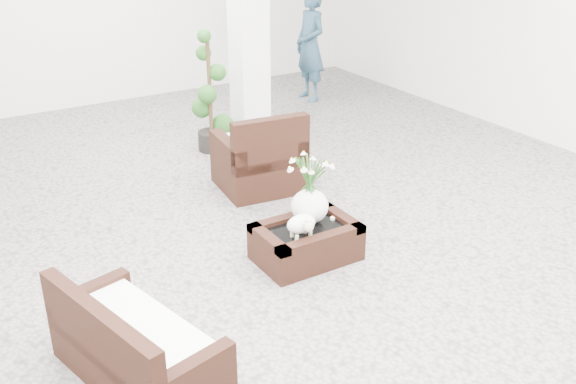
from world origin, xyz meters
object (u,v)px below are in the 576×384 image
coffee_table (306,244)px  armchair (258,149)px  topiary (210,92)px  loveseat (137,335)px

coffee_table → armchair: armchair is taller
armchair → topiary: topiary is taller
loveseat → topiary: size_ratio=0.86×
armchair → topiary: bearing=-86.5°
loveseat → coffee_table: bearing=-81.5°
coffee_table → armchair: (0.43, 1.64, 0.30)m
armchair → coffee_table: bearing=81.8°
armchair → loveseat: (-2.28, -2.39, -0.11)m
coffee_table → armchair: size_ratio=0.98×
loveseat → topiary: topiary is taller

